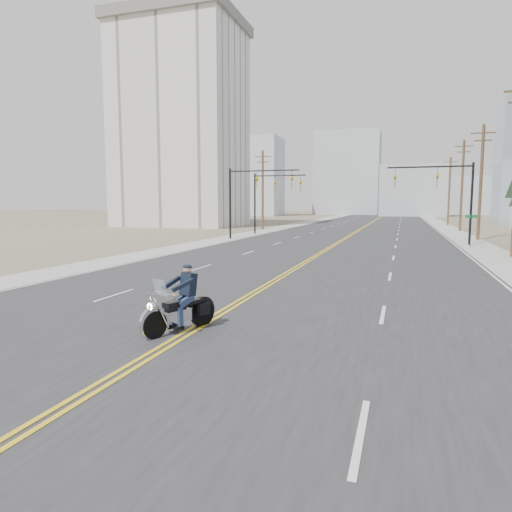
% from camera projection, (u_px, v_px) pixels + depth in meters
% --- Properties ---
extents(ground_plane, '(400.00, 400.00, 0.00)m').
position_uv_depth(ground_plane, '(185.00, 336.00, 12.29)').
color(ground_plane, '#776D56').
rests_on(ground_plane, ground).
extents(road, '(20.00, 200.00, 0.01)m').
position_uv_depth(road, '(369.00, 224.00, 78.48)').
color(road, '#303033').
rests_on(road, ground).
extents(sidewalk_left, '(3.00, 200.00, 0.01)m').
position_uv_depth(sidewalk_left, '(304.00, 223.00, 81.98)').
color(sidewalk_left, '#A5A5A0').
rests_on(sidewalk_left, ground).
extents(sidewalk_right, '(3.00, 200.00, 0.01)m').
position_uv_depth(sidewalk_right, '(441.00, 225.00, 74.97)').
color(sidewalk_right, '#A5A5A0').
rests_on(sidewalk_right, ground).
extents(traffic_mast_left, '(7.10, 0.26, 7.00)m').
position_uv_depth(traffic_mast_left, '(249.00, 189.00, 44.71)').
color(traffic_mast_left, black).
rests_on(traffic_mast_left, ground).
extents(traffic_mast_right, '(7.10, 0.26, 7.00)m').
position_uv_depth(traffic_mast_right, '(446.00, 187.00, 39.25)').
color(traffic_mast_right, black).
rests_on(traffic_mast_right, ground).
extents(traffic_mast_far, '(6.10, 0.26, 7.00)m').
position_uv_depth(traffic_mast_far, '(269.00, 192.00, 52.39)').
color(traffic_mast_far, black).
rests_on(traffic_mast_far, ground).
extents(street_sign, '(0.90, 0.06, 2.62)m').
position_uv_depth(street_sign, '(471.00, 225.00, 37.16)').
color(street_sign, black).
rests_on(street_sign, ground).
extents(utility_pole_c, '(2.20, 0.30, 11.00)m').
position_uv_depth(utility_pole_c, '(481.00, 181.00, 43.75)').
color(utility_pole_c, brown).
rests_on(utility_pole_c, ground).
extents(utility_pole_d, '(2.20, 0.30, 11.50)m').
position_uv_depth(utility_pole_d, '(462.00, 184.00, 57.91)').
color(utility_pole_d, brown).
rests_on(utility_pole_d, ground).
extents(utility_pole_e, '(2.20, 0.30, 11.00)m').
position_uv_depth(utility_pole_e, '(449.00, 190.00, 74.01)').
color(utility_pole_e, brown).
rests_on(utility_pole_e, ground).
extents(utility_pole_left, '(2.20, 0.30, 10.50)m').
position_uv_depth(utility_pole_left, '(263.00, 189.00, 60.85)').
color(utility_pole_left, brown).
rests_on(utility_pole_left, ground).
extents(apartment_block, '(18.00, 14.00, 30.00)m').
position_uv_depth(apartment_block, '(181.00, 130.00, 71.10)').
color(apartment_block, silver).
rests_on(apartment_block, ground).
extents(haze_bldg_a, '(14.00, 12.00, 22.00)m').
position_uv_depth(haze_bldg_a, '(256.00, 177.00, 130.42)').
color(haze_bldg_a, '#B7BCC6').
rests_on(haze_bldg_a, ground).
extents(haze_bldg_b, '(18.00, 14.00, 14.00)m').
position_uv_depth(haze_bldg_b, '(413.00, 191.00, 127.24)').
color(haze_bldg_b, '#ADB2B7').
rests_on(haze_bldg_b, ground).
extents(haze_bldg_d, '(20.00, 15.00, 26.00)m').
position_uv_depth(haze_bldg_d, '(348.00, 174.00, 146.82)').
color(haze_bldg_d, '#ADB2B7').
rests_on(haze_bldg_d, ground).
extents(haze_bldg_e, '(14.00, 14.00, 12.00)m').
position_uv_depth(haze_bldg_e, '(468.00, 196.00, 145.81)').
color(haze_bldg_e, '#B7BCC6').
rests_on(haze_bldg_e, ground).
extents(haze_bldg_f, '(12.00, 12.00, 16.00)m').
position_uv_depth(haze_bldg_f, '(227.00, 190.00, 149.52)').
color(haze_bldg_f, '#ADB2B7').
rests_on(haze_bldg_f, ground).
extents(motorcyclist, '(1.88, 2.60, 1.87)m').
position_uv_depth(motorcyclist, '(179.00, 299.00, 12.54)').
color(motorcyclist, black).
rests_on(motorcyclist, ground).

